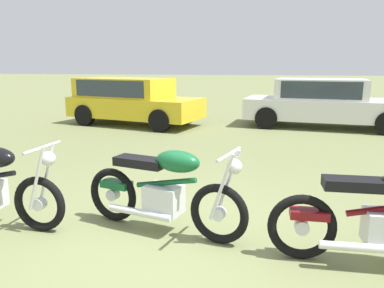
{
  "coord_description": "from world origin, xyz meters",
  "views": [
    {
      "loc": [
        0.94,
        -3.72,
        1.88
      ],
      "look_at": [
        0.14,
        0.96,
        0.87
      ],
      "focal_mm": 35.57,
      "sensor_mm": 36.0,
      "label": 1
    }
  ],
  "objects": [
    {
      "name": "motorcycle_green",
      "position": [
        -0.05,
        0.21,
        0.49
      ],
      "size": [
        1.97,
        0.86,
        1.02
      ],
      "rotation": [
        0.0,
        0.0,
        -0.28
      ],
      "color": "black",
      "rests_on": "ground"
    },
    {
      "name": "car_white",
      "position": [
        2.87,
        8.02,
        0.8
      ],
      "size": [
        4.8,
        2.43,
        1.43
      ],
      "rotation": [
        0.0,
        0.0,
        -0.15
      ],
      "color": "silver",
      "rests_on": "ground"
    },
    {
      "name": "ground_plane",
      "position": [
        0.0,
        0.0,
        0.0
      ],
      "size": [
        120.0,
        120.0,
        0.0
      ],
      "primitive_type": "plane",
      "color": "olive"
    },
    {
      "name": "car_yellow",
      "position": [
        -2.94,
        7.6,
        0.83
      ],
      "size": [
        4.36,
        2.74,
        1.43
      ],
      "rotation": [
        0.0,
        0.0,
        -0.27
      ],
      "color": "gold",
      "rests_on": "ground"
    }
  ]
}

